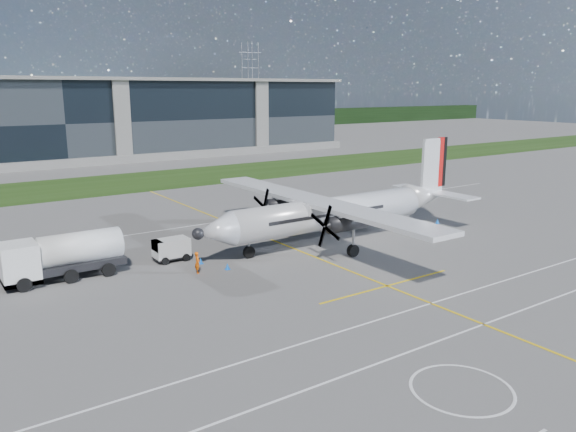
{
  "coord_description": "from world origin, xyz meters",
  "views": [
    {
      "loc": [
        -23.86,
        -32.75,
        13.51
      ],
      "look_at": [
        1.73,
        4.44,
        3.25
      ],
      "focal_mm": 35.0,
      "sensor_mm": 36.0,
      "label": 1
    }
  ],
  "objects_px": {
    "fuel_tanker_truck": "(54,258)",
    "ground_crew_person": "(197,261)",
    "turboprop_aircraft": "(339,194)",
    "safety_cone_nose_stbd": "(201,261)",
    "safety_cone_stbdwing": "(229,213)",
    "safety_cone_nose_port": "(227,266)",
    "pylon_east": "(250,85)",
    "safety_cone_tail": "(437,221)",
    "baggage_tug": "(171,250)"
  },
  "relations": [
    {
      "from": "baggage_tug",
      "to": "safety_cone_stbdwing",
      "type": "bearing_deg",
      "value": 45.39
    },
    {
      "from": "safety_cone_stbdwing",
      "to": "baggage_tug",
      "type": "bearing_deg",
      "value": -134.61
    },
    {
      "from": "fuel_tanker_truck",
      "to": "safety_cone_nose_stbd",
      "type": "height_order",
      "value": "fuel_tanker_truck"
    },
    {
      "from": "turboprop_aircraft",
      "to": "ground_crew_person",
      "type": "height_order",
      "value": "turboprop_aircraft"
    },
    {
      "from": "fuel_tanker_truck",
      "to": "ground_crew_person",
      "type": "relative_size",
      "value": 4.67
    },
    {
      "from": "baggage_tug",
      "to": "safety_cone_tail",
      "type": "height_order",
      "value": "baggage_tug"
    },
    {
      "from": "pylon_east",
      "to": "safety_cone_nose_stbd",
      "type": "height_order",
      "value": "pylon_east"
    },
    {
      "from": "fuel_tanker_truck",
      "to": "safety_cone_stbdwing",
      "type": "relative_size",
      "value": 17.69
    },
    {
      "from": "safety_cone_nose_port",
      "to": "baggage_tug",
      "type": "bearing_deg",
      "value": 119.23
    },
    {
      "from": "fuel_tanker_truck",
      "to": "safety_cone_tail",
      "type": "relative_size",
      "value": 17.69
    },
    {
      "from": "baggage_tug",
      "to": "safety_cone_nose_port",
      "type": "bearing_deg",
      "value": -60.77
    },
    {
      "from": "pylon_east",
      "to": "safety_cone_stbdwing",
      "type": "relative_size",
      "value": 60.0
    },
    {
      "from": "safety_cone_tail",
      "to": "safety_cone_nose_port",
      "type": "height_order",
      "value": "same"
    },
    {
      "from": "ground_crew_person",
      "to": "safety_cone_nose_stbd",
      "type": "relative_size",
      "value": 3.79
    },
    {
      "from": "turboprop_aircraft",
      "to": "safety_cone_stbdwing",
      "type": "bearing_deg",
      "value": 101.29
    },
    {
      "from": "safety_cone_nose_stbd",
      "to": "safety_cone_nose_port",
      "type": "relative_size",
      "value": 1.0
    },
    {
      "from": "fuel_tanker_truck",
      "to": "baggage_tug",
      "type": "xyz_separation_m",
      "value": [
        8.81,
        -0.23,
        -0.77
      ]
    },
    {
      "from": "safety_cone_nose_port",
      "to": "pylon_east",
      "type": "bearing_deg",
      "value": 58.57
    },
    {
      "from": "safety_cone_nose_port",
      "to": "turboprop_aircraft",
      "type": "bearing_deg",
      "value": 7.57
    },
    {
      "from": "safety_cone_tail",
      "to": "safety_cone_nose_port",
      "type": "bearing_deg",
      "value": -177.64
    },
    {
      "from": "turboprop_aircraft",
      "to": "pylon_east",
      "type": "bearing_deg",
      "value": 61.92
    },
    {
      "from": "baggage_tug",
      "to": "safety_cone_stbdwing",
      "type": "distance_m",
      "value": 16.86
    },
    {
      "from": "safety_cone_nose_stbd",
      "to": "turboprop_aircraft",
      "type": "bearing_deg",
      "value": -3.6
    },
    {
      "from": "baggage_tug",
      "to": "safety_cone_nose_port",
      "type": "xyz_separation_m",
      "value": [
        2.58,
        -4.61,
        -0.64
      ]
    },
    {
      "from": "pylon_east",
      "to": "turboprop_aircraft",
      "type": "height_order",
      "value": "pylon_east"
    },
    {
      "from": "fuel_tanker_truck",
      "to": "ground_crew_person",
      "type": "bearing_deg",
      "value": -25.47
    },
    {
      "from": "pylon_east",
      "to": "turboprop_aircraft",
      "type": "xyz_separation_m",
      "value": [
        -77.22,
        -144.76,
        -10.63
      ]
    },
    {
      "from": "ground_crew_person",
      "to": "safety_cone_stbdwing",
      "type": "relative_size",
      "value": 3.79
    },
    {
      "from": "baggage_tug",
      "to": "safety_cone_nose_stbd",
      "type": "xyz_separation_m",
      "value": [
        1.51,
        -2.15,
        -0.64
      ]
    },
    {
      "from": "safety_cone_nose_port",
      "to": "safety_cone_stbdwing",
      "type": "bearing_deg",
      "value": 60.88
    },
    {
      "from": "safety_cone_nose_stbd",
      "to": "safety_cone_stbdwing",
      "type": "bearing_deg",
      "value": 53.88
    },
    {
      "from": "safety_cone_tail",
      "to": "safety_cone_nose_stbd",
      "type": "xyz_separation_m",
      "value": [
        -26.01,
        1.44,
        0.0
      ]
    },
    {
      "from": "pylon_east",
      "to": "ground_crew_person",
      "type": "relative_size",
      "value": 15.83
    },
    {
      "from": "pylon_east",
      "to": "safety_cone_nose_port",
      "type": "bearing_deg",
      "value": -121.43
    },
    {
      "from": "turboprop_aircraft",
      "to": "safety_cone_nose_port",
      "type": "xyz_separation_m",
      "value": [
        -12.24,
        -1.63,
        -4.12
      ]
    },
    {
      "from": "turboprop_aircraft",
      "to": "safety_cone_nose_stbd",
      "type": "height_order",
      "value": "turboprop_aircraft"
    },
    {
      "from": "pylon_east",
      "to": "safety_cone_tail",
      "type": "distance_m",
      "value": 159.72
    },
    {
      "from": "turboprop_aircraft",
      "to": "ground_crew_person",
      "type": "distance_m",
      "value": 14.94
    },
    {
      "from": "safety_cone_nose_stbd",
      "to": "baggage_tug",
      "type": "bearing_deg",
      "value": 125.17
    },
    {
      "from": "pylon_east",
      "to": "ground_crew_person",
      "type": "height_order",
      "value": "pylon_east"
    },
    {
      "from": "fuel_tanker_truck",
      "to": "safety_cone_stbdwing",
      "type": "height_order",
      "value": "fuel_tanker_truck"
    },
    {
      "from": "safety_cone_nose_stbd",
      "to": "ground_crew_person",
      "type": "bearing_deg",
      "value": -121.19
    },
    {
      "from": "turboprop_aircraft",
      "to": "fuel_tanker_truck",
      "type": "xyz_separation_m",
      "value": [
        -23.63,
        3.22,
        -2.71
      ]
    },
    {
      "from": "safety_cone_stbdwing",
      "to": "safety_cone_nose_stbd",
      "type": "bearing_deg",
      "value": -126.12
    },
    {
      "from": "fuel_tanker_truck",
      "to": "ground_crew_person",
      "type": "height_order",
      "value": "fuel_tanker_truck"
    },
    {
      "from": "pylon_east",
      "to": "safety_cone_stbdwing",
      "type": "height_order",
      "value": "pylon_east"
    },
    {
      "from": "ground_crew_person",
      "to": "safety_cone_nose_stbd",
      "type": "bearing_deg",
      "value": -11.37
    },
    {
      "from": "ground_crew_person",
      "to": "safety_cone_tail",
      "type": "xyz_separation_m",
      "value": [
        27.2,
        0.53,
        -0.7
      ]
    },
    {
      "from": "fuel_tanker_truck",
      "to": "baggage_tug",
      "type": "relative_size",
      "value": 2.97
    },
    {
      "from": "baggage_tug",
      "to": "pylon_east",
      "type": "bearing_deg",
      "value": 57.01
    }
  ]
}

